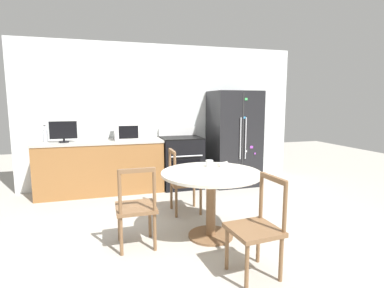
{
  "coord_description": "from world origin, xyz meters",
  "views": [
    {
      "loc": [
        -1.09,
        -2.96,
        1.56
      ],
      "look_at": [
        0.11,
        1.15,
        0.95
      ],
      "focal_mm": 28.0,
      "sensor_mm": 36.0,
      "label": 1
    }
  ],
  "objects": [
    {
      "name": "kitchen_counter",
      "position": [
        -1.17,
        2.29,
        0.45
      ],
      "size": [
        2.08,
        0.64,
        0.9
      ],
      "color": "#936033",
      "rests_on": "ground_plane"
    },
    {
      "name": "back_wall",
      "position": [
        0.0,
        2.65,
        1.3
      ],
      "size": [
        5.2,
        0.1,
        2.6
      ],
      "color": "silver",
      "rests_on": "ground_plane"
    },
    {
      "name": "ground_plane",
      "position": [
        0.0,
        0.0,
        0.0
      ],
      "size": [
        14.0,
        14.0,
        0.0
      ],
      "primitive_type": "plane",
      "color": "#B2ADA3"
    },
    {
      "name": "dining_chair_left",
      "position": [
        -0.8,
        0.14,
        0.43
      ],
      "size": [
        0.42,
        0.42,
        0.9
      ],
      "rotation": [
        0.0,
        0.0,
        6.29
      ],
      "color": "brown",
      "rests_on": "ground_plane"
    },
    {
      "name": "microwave",
      "position": [
        -0.66,
        2.3,
        1.05
      ],
      "size": [
        0.55,
        0.37,
        0.3
      ],
      "color": "white",
      "rests_on": "kitchen_counter"
    },
    {
      "name": "folded_napkin",
      "position": [
        0.28,
        0.38,
        0.8
      ],
      "size": [
        0.16,
        0.11,
        0.05
      ],
      "color": "silver",
      "rests_on": "dining_table"
    },
    {
      "name": "counter_bottle",
      "position": [
        -2.03,
        2.35,
        1.01
      ],
      "size": [
        0.07,
        0.07,
        0.28
      ],
      "color": "silver",
      "rests_on": "kitchen_counter"
    },
    {
      "name": "dining_chair_far",
      "position": [
        -0.06,
        0.99,
        0.43
      ],
      "size": [
        0.43,
        0.43,
        0.9
      ],
      "rotation": [
        0.0,
        0.0,
        4.69
      ],
      "color": "brown",
      "rests_on": "ground_plane"
    },
    {
      "name": "countertop_tv",
      "position": [
        -1.74,
        2.26,
        1.09
      ],
      "size": [
        0.42,
        0.16,
        0.34
      ],
      "color": "black",
      "rests_on": "kitchen_counter"
    },
    {
      "name": "candle_glass",
      "position": [
        0.12,
        0.42,
        0.81
      ],
      "size": [
        0.09,
        0.09,
        0.08
      ],
      "color": "silver",
      "rests_on": "dining_table"
    },
    {
      "name": "dining_table",
      "position": [
        0.05,
        0.15,
        0.61
      ],
      "size": [
        1.14,
        1.14,
        0.77
      ],
      "color": "beige",
      "rests_on": "ground_plane"
    },
    {
      "name": "dining_chair_near",
      "position": [
        0.18,
        -0.69,
        0.43
      ],
      "size": [
        0.46,
        0.46,
        0.9
      ],
      "rotation": [
        0.0,
        0.0,
        1.67
      ],
      "color": "brown",
      "rests_on": "ground_plane"
    },
    {
      "name": "refrigerator",
      "position": [
        1.24,
        2.19,
        0.88
      ],
      "size": [
        0.85,
        0.8,
        1.75
      ],
      "color": "black",
      "rests_on": "ground_plane"
    },
    {
      "name": "oven_range",
      "position": [
        0.24,
        2.26,
        0.47
      ],
      "size": [
        0.71,
        0.68,
        1.08
      ],
      "color": "black",
      "rests_on": "ground_plane"
    }
  ]
}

